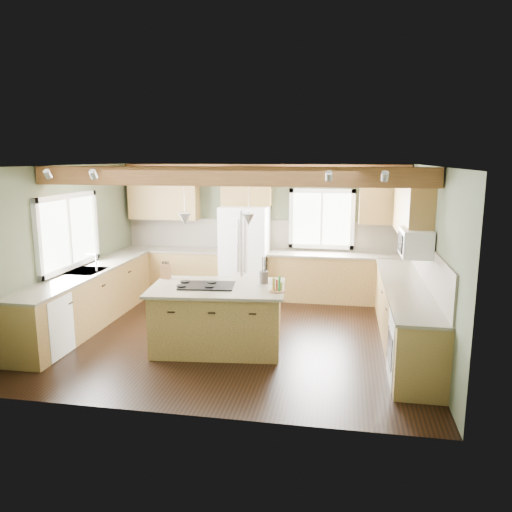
# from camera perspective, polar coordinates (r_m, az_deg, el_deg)

# --- Properties ---
(floor) EXTENTS (5.60, 5.60, 0.00)m
(floor) POSITION_cam_1_polar(r_m,az_deg,el_deg) (7.87, -2.16, -9.02)
(floor) COLOR black
(floor) RESTS_ON ground
(ceiling) EXTENTS (5.60, 5.60, 0.00)m
(ceiling) POSITION_cam_1_polar(r_m,az_deg,el_deg) (7.39, -2.31, 10.26)
(ceiling) COLOR silver
(ceiling) RESTS_ON wall_back
(wall_back) EXTENTS (5.60, 0.00, 5.60)m
(wall_back) POSITION_cam_1_polar(r_m,az_deg,el_deg) (9.94, 0.84, 3.00)
(wall_back) COLOR #434934
(wall_back) RESTS_ON ground
(wall_left) EXTENTS (0.00, 5.00, 5.00)m
(wall_left) POSITION_cam_1_polar(r_m,az_deg,el_deg) (8.56, -20.88, 0.91)
(wall_left) COLOR #434934
(wall_left) RESTS_ON ground
(wall_right) EXTENTS (0.00, 5.00, 5.00)m
(wall_right) POSITION_cam_1_polar(r_m,az_deg,el_deg) (7.45, 19.30, -0.42)
(wall_right) COLOR #434934
(wall_right) RESTS_ON ground
(ceiling_beam) EXTENTS (5.55, 0.26, 0.26)m
(ceiling_beam) POSITION_cam_1_polar(r_m,az_deg,el_deg) (6.85, -3.30, 9.09)
(ceiling_beam) COLOR #533017
(ceiling_beam) RESTS_ON ceiling
(soffit_trim) EXTENTS (5.55, 0.20, 0.10)m
(soffit_trim) POSITION_cam_1_polar(r_m,az_deg,el_deg) (9.74, 0.76, 10.15)
(soffit_trim) COLOR #533017
(soffit_trim) RESTS_ON ceiling
(backsplash_back) EXTENTS (5.58, 0.03, 0.58)m
(backsplash_back) POSITION_cam_1_polar(r_m,az_deg,el_deg) (9.94, 0.82, 2.47)
(backsplash_back) COLOR brown
(backsplash_back) RESTS_ON wall_back
(backsplash_right) EXTENTS (0.03, 3.70, 0.58)m
(backsplash_right) POSITION_cam_1_polar(r_m,az_deg,el_deg) (7.52, 19.09, -1.01)
(backsplash_right) COLOR brown
(backsplash_right) RESTS_ON wall_right
(base_cab_back_left) EXTENTS (2.02, 0.60, 0.88)m
(base_cab_back_left) POSITION_cam_1_polar(r_m,az_deg,el_deg) (10.26, -9.37, -1.79)
(base_cab_back_left) COLOR brown
(base_cab_back_left) RESTS_ON floor
(counter_back_left) EXTENTS (2.06, 0.64, 0.04)m
(counter_back_left) POSITION_cam_1_polar(r_m,az_deg,el_deg) (10.16, -9.46, 0.74)
(counter_back_left) COLOR #463E33
(counter_back_left) RESTS_ON base_cab_back_left
(base_cab_back_right) EXTENTS (2.62, 0.60, 0.88)m
(base_cab_back_right) POSITION_cam_1_polar(r_m,az_deg,el_deg) (9.69, 9.27, -2.56)
(base_cab_back_right) COLOR brown
(base_cab_back_right) RESTS_ON floor
(counter_back_right) EXTENTS (2.66, 0.64, 0.04)m
(counter_back_right) POSITION_cam_1_polar(r_m,az_deg,el_deg) (9.59, 9.36, 0.11)
(counter_back_right) COLOR #463E33
(counter_back_right) RESTS_ON base_cab_back_right
(base_cab_left) EXTENTS (0.60, 3.70, 0.88)m
(base_cab_left) POSITION_cam_1_polar(r_m,az_deg,el_deg) (8.64, -18.60, -4.70)
(base_cab_left) COLOR brown
(base_cab_left) RESTS_ON floor
(counter_left) EXTENTS (0.64, 3.74, 0.04)m
(counter_left) POSITION_cam_1_polar(r_m,az_deg,el_deg) (8.53, -18.79, -1.73)
(counter_left) COLOR #463E33
(counter_left) RESTS_ON base_cab_left
(base_cab_right) EXTENTS (0.60, 3.70, 0.88)m
(base_cab_right) POSITION_cam_1_polar(r_m,az_deg,el_deg) (7.67, 16.60, -6.58)
(base_cab_right) COLOR brown
(base_cab_right) RESTS_ON floor
(counter_right) EXTENTS (0.64, 3.74, 0.04)m
(counter_right) POSITION_cam_1_polar(r_m,az_deg,el_deg) (7.55, 16.80, -3.25)
(counter_right) COLOR #463E33
(counter_right) RESTS_ON base_cab_right
(upper_cab_back_left) EXTENTS (1.40, 0.35, 0.90)m
(upper_cab_back_left) POSITION_cam_1_polar(r_m,az_deg,el_deg) (10.22, -10.48, 6.70)
(upper_cab_back_left) COLOR brown
(upper_cab_back_left) RESTS_ON wall_back
(upper_cab_over_fridge) EXTENTS (0.96, 0.35, 0.70)m
(upper_cab_over_fridge) POSITION_cam_1_polar(r_m,az_deg,el_deg) (9.74, -1.07, 7.85)
(upper_cab_over_fridge) COLOR brown
(upper_cab_over_fridge) RESTS_ON wall_back
(upper_cab_right) EXTENTS (0.35, 2.20, 0.90)m
(upper_cab_right) POSITION_cam_1_polar(r_m,az_deg,el_deg) (8.22, 17.42, 5.31)
(upper_cab_right) COLOR brown
(upper_cab_right) RESTS_ON wall_right
(upper_cab_back_corner) EXTENTS (0.90, 0.35, 0.90)m
(upper_cab_back_corner) POSITION_cam_1_polar(r_m,az_deg,el_deg) (9.60, 14.44, 6.25)
(upper_cab_back_corner) COLOR brown
(upper_cab_back_corner) RESTS_ON wall_back
(window_left) EXTENTS (0.04, 1.60, 1.05)m
(window_left) POSITION_cam_1_polar(r_m,az_deg,el_deg) (8.55, -20.71, 2.62)
(window_left) COLOR white
(window_left) RESTS_ON wall_left
(window_back) EXTENTS (1.10, 0.04, 1.00)m
(window_back) POSITION_cam_1_polar(r_m,az_deg,el_deg) (9.77, 7.51, 4.24)
(window_back) COLOR white
(window_back) RESTS_ON wall_back
(sink) EXTENTS (0.50, 0.65, 0.03)m
(sink) POSITION_cam_1_polar(r_m,az_deg,el_deg) (8.53, -18.79, -1.69)
(sink) COLOR #262628
(sink) RESTS_ON counter_left
(faucet) EXTENTS (0.02, 0.02, 0.28)m
(faucet) POSITION_cam_1_polar(r_m,az_deg,el_deg) (8.41, -17.78, -0.79)
(faucet) COLOR #B2B2B7
(faucet) RESTS_ON sink
(dishwasher) EXTENTS (0.60, 0.60, 0.84)m
(dishwasher) POSITION_cam_1_polar(r_m,az_deg,el_deg) (7.58, -23.23, -7.33)
(dishwasher) COLOR white
(dishwasher) RESTS_ON floor
(oven) EXTENTS (0.60, 0.72, 0.84)m
(oven) POSITION_cam_1_polar(r_m,az_deg,el_deg) (6.45, 17.77, -10.15)
(oven) COLOR white
(oven) RESTS_ON floor
(microwave) EXTENTS (0.40, 0.70, 0.38)m
(microwave) POSITION_cam_1_polar(r_m,az_deg,el_deg) (7.33, 17.79, 1.47)
(microwave) COLOR white
(microwave) RESTS_ON wall_right
(pendant_left) EXTENTS (0.18, 0.18, 0.16)m
(pendant_left) POSITION_cam_1_polar(r_m,az_deg,el_deg) (7.02, -8.15, 4.21)
(pendant_left) COLOR #B2B2B7
(pendant_left) RESTS_ON ceiling
(pendant_right) EXTENTS (0.18, 0.18, 0.16)m
(pendant_right) POSITION_cam_1_polar(r_m,az_deg,el_deg) (6.89, -0.87, 4.19)
(pendant_right) COLOR #B2B2B7
(pendant_right) RESTS_ON ceiling
(refrigerator) EXTENTS (0.90, 0.74, 1.80)m
(refrigerator) POSITION_cam_1_polar(r_m,az_deg,el_deg) (9.69, -1.28, 0.38)
(refrigerator) COLOR white
(refrigerator) RESTS_ON floor
(island) EXTENTS (1.88, 1.27, 0.88)m
(island) POSITION_cam_1_polar(r_m,az_deg,el_deg) (7.25, -4.37, -7.15)
(island) COLOR brown
(island) RESTS_ON floor
(island_top) EXTENTS (2.01, 1.40, 0.04)m
(island_top) POSITION_cam_1_polar(r_m,az_deg,el_deg) (7.12, -4.42, -3.64)
(island_top) COLOR #463E33
(island_top) RESTS_ON island
(cooktop) EXTENTS (0.82, 0.59, 0.02)m
(cooktop) POSITION_cam_1_polar(r_m,az_deg,el_deg) (7.14, -5.61, -3.38)
(cooktop) COLOR black
(cooktop) RESTS_ON island_top
(knife_block) EXTENTS (0.15, 0.13, 0.22)m
(knife_block) POSITION_cam_1_polar(r_m,az_deg,el_deg) (7.65, -10.28, -1.75)
(knife_block) COLOR brown
(knife_block) RESTS_ON island_top
(utensil_crock) EXTENTS (0.14, 0.14, 0.18)m
(utensil_crock) POSITION_cam_1_polar(r_m,az_deg,el_deg) (7.26, 0.90, -2.44)
(utensil_crock) COLOR #372F2C
(utensil_crock) RESTS_ON island_top
(bottle_tray) EXTENTS (0.25, 0.25, 0.21)m
(bottle_tray) POSITION_cam_1_polar(r_m,az_deg,el_deg) (6.81, 2.39, -3.23)
(bottle_tray) COLOR brown
(bottle_tray) RESTS_ON island_top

